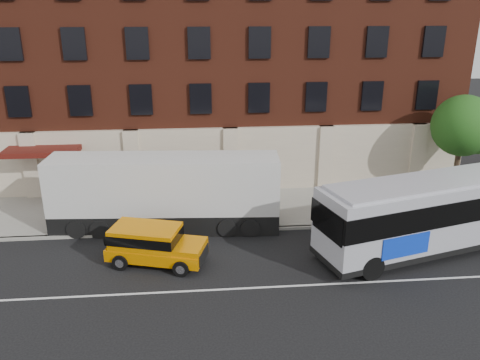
{
  "coord_description": "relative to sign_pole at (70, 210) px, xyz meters",
  "views": [
    {
      "loc": [
        -2.01,
        -16.93,
        11.09
      ],
      "look_at": [
        0.02,
        5.5,
        3.03
      ],
      "focal_mm": 36.24,
      "sensor_mm": 36.0,
      "label": 1
    }
  ],
  "objects": [
    {
      "name": "city_bus",
      "position": [
        18.35,
        -2.8,
        0.57
      ],
      "size": [
        13.61,
        6.34,
        3.65
      ],
      "color": "#A7A8B2",
      "rests_on": "ground"
    },
    {
      "name": "yellow_suv",
      "position": [
        4.29,
        -3.09,
        -0.43
      ],
      "size": [
        4.77,
        2.97,
        1.77
      ],
      "color": "#D67900",
      "rests_on": "ground"
    },
    {
      "name": "kerb",
      "position": [
        8.5,
        -0.15,
        -1.38
      ],
      "size": [
        60.0,
        0.25,
        0.15
      ],
      "primitive_type": "cube",
      "color": "#9A988C",
      "rests_on": "ground"
    },
    {
      "name": "lane_line",
      "position": [
        8.5,
        -5.65,
        -1.45
      ],
      "size": [
        60.0,
        0.12,
        0.01
      ],
      "primitive_type": "cube",
      "color": "silver",
      "rests_on": "ground"
    },
    {
      "name": "street_tree",
      "position": [
        22.04,
        3.34,
        2.96
      ],
      "size": [
        3.6,
        3.6,
        6.2
      ],
      "color": "#322519",
      "rests_on": "sidewalk"
    },
    {
      "name": "sign_pole",
      "position": [
        0.0,
        0.0,
        0.0
      ],
      "size": [
        0.3,
        0.2,
        2.5
      ],
      "color": "gray",
      "rests_on": "ground"
    },
    {
      "name": "ground",
      "position": [
        8.5,
        -6.15,
        -1.45
      ],
      "size": [
        120.0,
        120.0,
        0.0
      ],
      "primitive_type": "plane",
      "color": "black",
      "rests_on": "ground"
    },
    {
      "name": "building",
      "position": [
        8.49,
        10.77,
        6.13
      ],
      "size": [
        30.0,
        12.1,
        15.0
      ],
      "color": "#5A2315",
      "rests_on": "sidewalk"
    },
    {
      "name": "sidewalk",
      "position": [
        8.5,
        2.85,
        -1.38
      ],
      "size": [
        60.0,
        6.0,
        0.15
      ],
      "primitive_type": "cube",
      "color": "#9A988C",
      "rests_on": "ground"
    },
    {
      "name": "shipping_container",
      "position": [
        4.71,
        0.65,
        0.49
      ],
      "size": [
        11.9,
        3.19,
        3.92
      ],
      "color": "black",
      "rests_on": "ground"
    }
  ]
}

